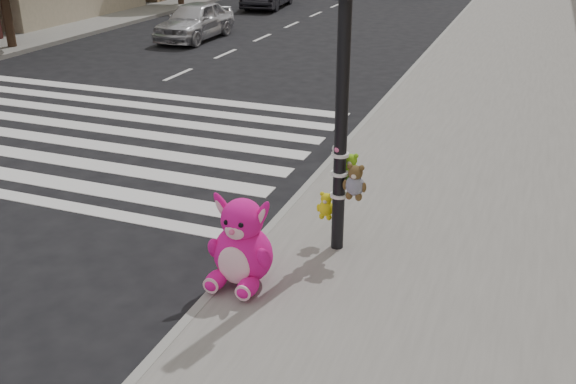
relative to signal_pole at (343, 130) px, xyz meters
The scene contains 9 objects.
ground 3.64m from the signal_pole, 145.40° to the right, with size 120.00×120.00×0.00m, color black.
sidewalk_near 8.69m from the signal_pole, 73.84° to the left, with size 7.00×80.00×0.14m, color slate.
sidewalk_far 24.37m from the signal_pole, 131.57° to the left, with size 6.00×80.00×0.14m, color slate.
curb_edge 8.43m from the signal_pole, 97.50° to the left, with size 0.12×80.00×0.15m, color gray.
crosswalk 8.08m from the signal_pole, 154.58° to the left, with size 11.00×6.00×0.01m, color silver, non-canonical shape.
signal_pole is the anchor object (origin of this frame).
pink_bunny 1.89m from the signal_pole, 123.59° to the right, with size 0.80×0.83×1.13m.
red_teddy 1.87m from the signal_pole, 139.19° to the right, with size 0.14×0.09×0.20m, color #B41218, non-canonical shape.
car_silver_far 16.01m from the signal_pole, 125.17° to the left, with size 1.55×3.85×1.31m, color silver.
Camera 1 is at (4.65, -5.39, 4.22)m, focal length 40.00 mm.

